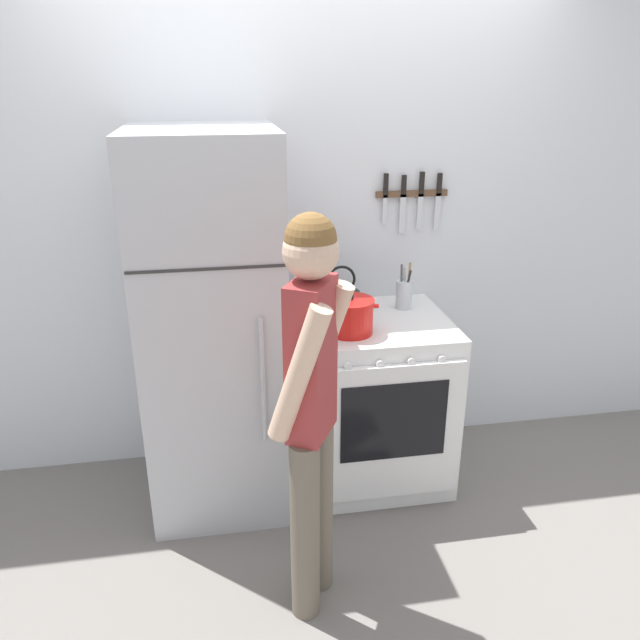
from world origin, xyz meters
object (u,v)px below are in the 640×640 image
object	(u,v)px
refrigerator	(213,328)
person	(311,402)
tea_kettle	(341,298)
stove_range	(375,399)
dutch_oven_pot	(350,316)
utensil_jar	(404,294)

from	to	relation	value
refrigerator	person	bearing A→B (deg)	-66.54
refrigerator	tea_kettle	xyz separation A→B (m)	(0.65, 0.16, 0.05)
stove_range	dutch_oven_pot	xyz separation A→B (m)	(-0.16, -0.11, 0.52)
refrigerator	utensil_jar	bearing A→B (deg)	9.49
tea_kettle	refrigerator	bearing A→B (deg)	-166.37
stove_range	utensil_jar	xyz separation A→B (m)	(0.18, 0.17, 0.51)
dutch_oven_pot	person	distance (m)	0.74
person	refrigerator	bearing A→B (deg)	52.67
dutch_oven_pot	person	bearing A→B (deg)	-113.26
dutch_oven_pot	tea_kettle	size ratio (longest dim) A/B	1.08
tea_kettle	utensil_jar	world-z (taller)	tea_kettle
dutch_oven_pot	tea_kettle	world-z (taller)	tea_kettle
refrigerator	dutch_oven_pot	bearing A→B (deg)	-9.84
stove_range	dutch_oven_pot	size ratio (longest dim) A/B	3.30
refrigerator	dutch_oven_pot	size ratio (longest dim) A/B	6.78
tea_kettle	utensil_jar	distance (m)	0.33
refrigerator	person	size ratio (longest dim) A/B	1.13
dutch_oven_pot	utensil_jar	distance (m)	0.44
refrigerator	dutch_oven_pot	xyz separation A→B (m)	(0.64, -0.11, 0.06)
refrigerator	utensil_jar	xyz separation A→B (m)	(0.98, 0.16, 0.06)
refrigerator	utensil_jar	size ratio (longest dim) A/B	7.52
dutch_oven_pot	tea_kettle	bearing A→B (deg)	87.29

